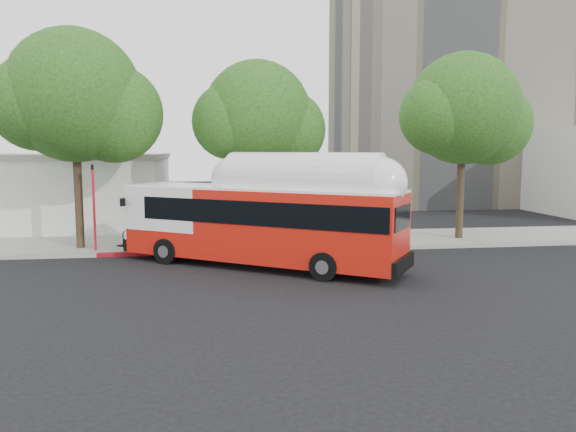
% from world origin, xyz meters
% --- Properties ---
extents(ground, '(120.00, 120.00, 0.00)m').
position_xyz_m(ground, '(0.00, 0.00, 0.00)').
color(ground, black).
rests_on(ground, ground).
extents(sidewalk, '(60.00, 5.00, 0.15)m').
position_xyz_m(sidewalk, '(0.00, 6.50, 0.07)').
color(sidewalk, gray).
rests_on(sidewalk, ground).
extents(curb_strip, '(60.00, 0.30, 0.15)m').
position_xyz_m(curb_strip, '(0.00, 3.90, 0.07)').
color(curb_strip, gray).
rests_on(curb_strip, ground).
extents(red_curb_segment, '(10.00, 0.32, 0.16)m').
position_xyz_m(red_curb_segment, '(-3.00, 3.90, 0.08)').
color(red_curb_segment, maroon).
rests_on(red_curb_segment, ground).
extents(street_tree_left, '(6.67, 5.80, 9.74)m').
position_xyz_m(street_tree_left, '(-8.53, 5.56, 6.60)').
color(street_tree_left, '#2D2116').
rests_on(street_tree_left, ground).
extents(street_tree_mid, '(5.75, 5.00, 8.62)m').
position_xyz_m(street_tree_mid, '(-0.59, 6.06, 5.91)').
color(street_tree_mid, '#2D2116').
rests_on(street_tree_mid, ground).
extents(street_tree_right, '(6.21, 5.40, 9.18)m').
position_xyz_m(street_tree_right, '(9.44, 5.86, 6.26)').
color(street_tree_right, '#2D2116').
rests_on(street_tree_right, ground).
extents(low_commercial_bldg, '(16.20, 10.20, 4.25)m').
position_xyz_m(low_commercial_bldg, '(-14.00, 14.00, 2.15)').
color(low_commercial_bldg, silver).
rests_on(low_commercial_bldg, ground).
extents(transit_bus, '(11.08, 8.38, 3.54)m').
position_xyz_m(transit_bus, '(-1.31, 0.90, 1.65)').
color(transit_bus, red).
rests_on(transit_bus, ground).
extents(signal_pole, '(0.11, 0.37, 3.88)m').
position_xyz_m(signal_pole, '(-8.19, 4.60, 1.99)').
color(signal_pole, red).
rests_on(signal_pole, ground).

